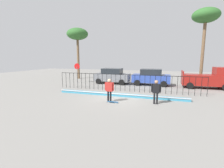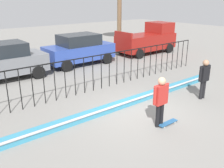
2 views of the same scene
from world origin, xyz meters
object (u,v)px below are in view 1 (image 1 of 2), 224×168
object	(u,v)px
skateboarder	(109,88)
parked_car_gray	(112,76)
pickup_truck	(208,79)
palm_tree_tall	(206,18)
stop_sign	(77,70)
skateboard	(113,102)
parked_car_blue	(151,77)
palm_tree_short	(77,35)
camera_operator	(156,90)

from	to	relation	value
skateboarder	parked_car_gray	distance (m)	8.69
pickup_truck	palm_tree_tall	xyz separation A→B (m)	(-0.13, 3.25, 6.80)
pickup_truck	stop_sign	xyz separation A→B (m)	(-15.00, -0.87, 0.58)
stop_sign	skateboard	bearing A→B (deg)	-46.34
skateboard	parked_car_gray	distance (m)	8.96
parked_car_blue	pickup_truck	xyz separation A→B (m)	(5.88, -0.32, 0.06)
skateboarder	pickup_truck	bearing A→B (deg)	39.04
palm_tree_short	camera_operator	bearing A→B (deg)	-41.99
parked_car_blue	palm_tree_tall	world-z (taller)	palm_tree_tall
parked_car_gray	palm_tree_short	size ratio (longest dim) A/B	0.57
camera_operator	parked_car_blue	size ratio (longest dim) A/B	0.39
parked_car_blue	stop_sign	size ratio (longest dim) A/B	1.72
stop_sign	palm_tree_short	bearing A→B (deg)	117.29
palm_tree_short	pickup_truck	bearing A→B (deg)	-10.59
stop_sign	parked_car_blue	bearing A→B (deg)	7.45
parked_car_gray	skateboard	bearing A→B (deg)	-72.88
parked_car_blue	stop_sign	world-z (taller)	stop_sign
camera_operator	pickup_truck	xyz separation A→B (m)	(4.90, 7.79, 0.03)
parked_car_gray	parked_car_blue	world-z (taller)	same
camera_operator	palm_tree_tall	distance (m)	13.83
skateboarder	stop_sign	bearing A→B (deg)	126.51
palm_tree_tall	skateboard	bearing A→B (deg)	-123.48
camera_operator	palm_tree_short	distance (m)	17.34
palm_tree_short	parked_car_blue	bearing A→B (deg)	-14.39
camera_operator	palm_tree_tall	size ratio (longest dim) A/B	0.19
parked_car_gray	palm_tree_tall	distance (m)	12.93
camera_operator	stop_sign	size ratio (longest dim) A/B	0.67
parked_car_blue	palm_tree_short	bearing A→B (deg)	162.12
parked_car_gray	pickup_truck	bearing A→B (deg)	-1.45
parked_car_gray	palm_tree_tall	size ratio (longest dim) A/B	0.48
skateboard	parked_car_blue	world-z (taller)	parked_car_blue
palm_tree_tall	pickup_truck	bearing A→B (deg)	-87.75
parked_car_blue	pickup_truck	world-z (taller)	pickup_truck
skateboard	camera_operator	distance (m)	3.14
camera_operator	skateboard	bearing A→B (deg)	41.82
skateboarder	stop_sign	size ratio (longest dim) A/B	0.68
skateboard	stop_sign	size ratio (longest dim) A/B	0.32
skateboarder	parked_car_gray	xyz separation A→B (m)	(-2.48, 8.33, -0.04)
parked_car_blue	palm_tree_tall	distance (m)	9.43
camera_operator	palm_tree_tall	world-z (taller)	palm_tree_tall
skateboard	palm_tree_short	bearing A→B (deg)	132.26
camera_operator	parked_car_gray	size ratio (longest dim) A/B	0.39
skateboarder	camera_operator	bearing A→B (deg)	1.86
parked_car_blue	parked_car_gray	bearing A→B (deg)	179.51
parked_car_blue	skateboarder	bearing A→B (deg)	-108.14
skateboarder	palm_tree_tall	size ratio (longest dim) A/B	0.19
pickup_truck	stop_sign	world-z (taller)	stop_sign
camera_operator	pickup_truck	bearing A→B (deg)	-91.92
camera_operator	pickup_truck	size ratio (longest dim) A/B	0.36
skateboarder	skateboard	xyz separation A→B (m)	(0.30, -0.13, -0.96)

